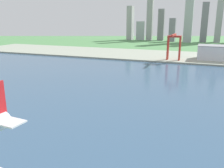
# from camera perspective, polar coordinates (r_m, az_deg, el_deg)

# --- Properties ---
(ground_plane) EXTENTS (2400.00, 2400.00, 0.00)m
(ground_plane) POSITION_cam_1_polar(r_m,az_deg,el_deg) (266.18, 7.77, 0.79)
(ground_plane) COLOR #51894F
(water_bay) EXTENTS (840.00, 360.00, 0.15)m
(water_bay) POSITION_cam_1_polar(r_m,az_deg,el_deg) (210.47, 3.83, -2.89)
(water_bay) COLOR #385675
(water_bay) RESTS_ON ground
(industrial_pier) EXTENTS (840.00, 140.00, 2.50)m
(industrial_pier) POSITION_cam_1_polar(r_m,az_deg,el_deg) (449.73, 13.65, 6.42)
(industrial_pier) COLOR #9AA18F
(industrial_pier) RESTS_ON ground
(port_crane_red) EXTENTS (20.79, 42.91, 40.92)m
(port_crane_red) POSITION_cam_1_polar(r_m,az_deg,el_deg) (394.76, 14.45, 9.66)
(port_crane_red) COLOR #B72D23
(port_crane_red) RESTS_ON industrial_pier
(warehouse_main) EXTENTS (61.99, 39.54, 22.59)m
(warehouse_main) POSITION_cam_1_polar(r_m,az_deg,el_deg) (423.78, 23.74, 6.81)
(warehouse_main) COLOR silver
(warehouse_main) RESTS_ON industrial_pier
(distant_skyline) EXTENTS (317.98, 60.19, 157.17)m
(distant_skyline) POSITION_cam_1_polar(r_m,az_deg,el_deg) (782.17, 15.73, 14.17)
(distant_skyline) COLOR #A09FA0
(distant_skyline) RESTS_ON ground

